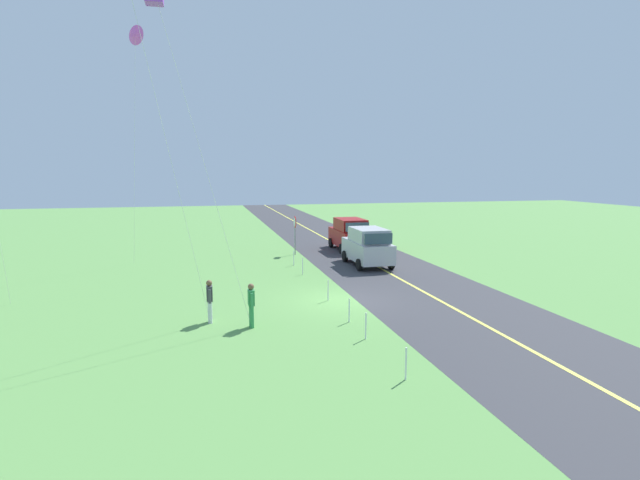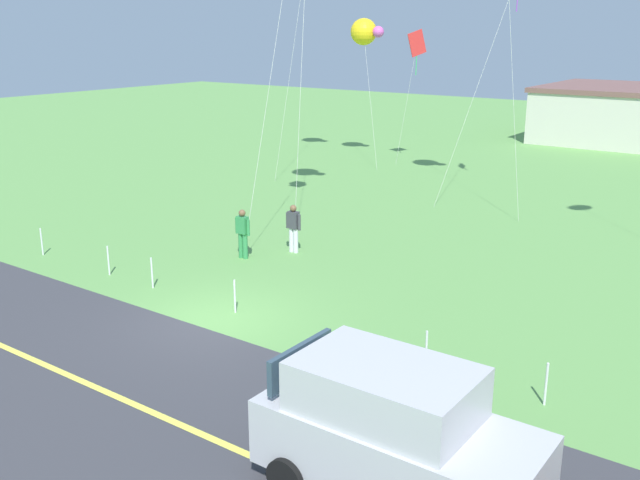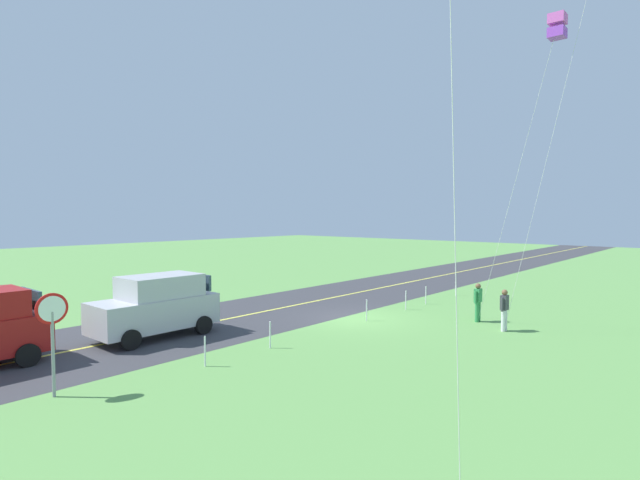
# 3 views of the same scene
# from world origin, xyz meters

# --- Properties ---
(ground_plane) EXTENTS (120.00, 120.00, 0.10)m
(ground_plane) POSITION_xyz_m (0.00, 0.00, -0.05)
(ground_plane) COLOR #60994C
(asphalt_road) EXTENTS (120.00, 7.00, 0.00)m
(asphalt_road) POSITION_xyz_m (0.00, -4.00, 0.00)
(asphalt_road) COLOR #38383D
(asphalt_road) RESTS_ON ground
(road_centre_stripe) EXTENTS (120.00, 0.16, 0.00)m
(road_centre_stripe) POSITION_xyz_m (0.00, -4.00, 0.01)
(road_centre_stripe) COLOR #E5E04C
(road_centre_stripe) RESTS_ON asphalt_road
(car_suv_foreground) EXTENTS (4.40, 2.12, 2.24)m
(car_suv_foreground) POSITION_xyz_m (7.26, -3.55, 1.15)
(car_suv_foreground) COLOR #B7B7BC
(car_suv_foreground) RESTS_ON ground
(stop_sign) EXTENTS (0.76, 0.08, 2.56)m
(stop_sign) POSITION_xyz_m (12.08, -0.10, 1.80)
(stop_sign) COLOR gray
(stop_sign) RESTS_ON ground
(person_adult_near) EXTENTS (0.58, 0.22, 1.60)m
(person_adult_near) POSITION_xyz_m (-1.88, 5.72, 0.86)
(person_adult_near) COLOR silver
(person_adult_near) RESTS_ON ground
(person_adult_companion) EXTENTS (0.58, 0.22, 1.60)m
(person_adult_companion) POSITION_xyz_m (-2.81, 4.28, 0.86)
(person_adult_companion) COLOR #338C4C
(person_adult_companion) RESTS_ON ground
(kite_blue_mid) EXTENTS (0.56, 3.16, 11.71)m
(kite_blue_mid) POSITION_xyz_m (-2.63, 7.14, 11.24)
(kite_blue_mid) COLOR silver
(kite_blue_mid) RESTS_ON ground
(fence_post_0) EXTENTS (0.05, 0.05, 0.90)m
(fence_post_0) POSITION_xyz_m (-8.30, 0.70, 0.45)
(fence_post_0) COLOR silver
(fence_post_0) RESTS_ON ground
(fence_post_1) EXTENTS (0.05, 0.05, 0.90)m
(fence_post_1) POSITION_xyz_m (-4.96, 0.70, 0.45)
(fence_post_1) COLOR silver
(fence_post_1) RESTS_ON ground
(fence_post_2) EXTENTS (0.05, 0.05, 0.90)m
(fence_post_2) POSITION_xyz_m (-3.05, 0.70, 0.45)
(fence_post_2) COLOR silver
(fence_post_2) RESTS_ON ground
(fence_post_3) EXTENTS (0.05, 0.05, 0.90)m
(fence_post_3) POSITION_xyz_m (0.09, 0.70, 0.45)
(fence_post_3) COLOR silver
(fence_post_3) RESTS_ON ground
(fence_post_4) EXTENTS (0.05, 0.05, 0.90)m
(fence_post_4) POSITION_xyz_m (5.62, 0.70, 0.45)
(fence_post_4) COLOR silver
(fence_post_4) RESTS_ON ground
(fence_post_5) EXTENTS (0.05, 0.05, 0.90)m
(fence_post_5) POSITION_xyz_m (8.23, 0.70, 0.45)
(fence_post_5) COLOR silver
(fence_post_5) RESTS_ON ground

